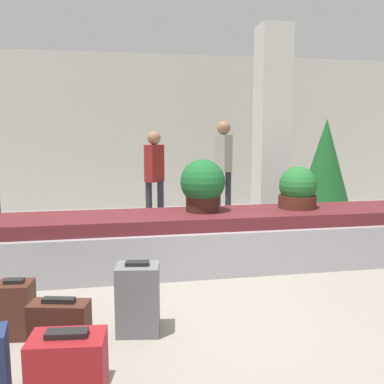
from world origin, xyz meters
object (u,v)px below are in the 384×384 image
potted_plant_0 (203,185)px  potted_plant_1 (298,189)px  suitcase_0 (138,299)px  traveler_2 (154,171)px  decorated_tree (325,168)px  suitcase_1 (16,309)px  traveler_0 (223,159)px  pillar (271,133)px  suitcase_2 (61,345)px

potted_plant_0 → potted_plant_1: 1.23m
suitcase_0 → traveler_2: (0.51, 3.84, 0.68)m
suitcase_0 → potted_plant_1: size_ratio=1.14×
traveler_2 → decorated_tree: bearing=125.4°
suitcase_1 → traveler_0: size_ratio=0.26×
pillar → potted_plant_1: size_ratio=6.08×
traveler_0 → potted_plant_0: bearing=-40.9°
potted_plant_0 → suitcase_2: bearing=-121.1°
suitcase_2 → decorated_tree: decorated_tree is taller
suitcase_0 → traveler_2: bearing=91.0°
pillar → decorated_tree: bearing=18.5°
pillar → potted_plant_0: (-1.37, -1.34, -0.62)m
traveler_0 → suitcase_2: bearing=-46.5°
traveler_2 → pillar: bearing=109.0°
suitcase_2 → suitcase_0: bearing=64.7°
suitcase_0 → suitcase_1: 0.97m
suitcase_1 → pillar: bearing=48.3°
suitcase_0 → potted_plant_0: 2.02m
potted_plant_0 → potted_plant_1: bearing=0.2°
suitcase_0 → potted_plant_0: (0.89, 1.68, 0.69)m
suitcase_0 → decorated_tree: decorated_tree is taller
traveler_0 → suitcase_0: bearing=-44.2°
suitcase_0 → traveler_0: 4.88m
suitcase_1 → potted_plant_1: potted_plant_1 is taller
suitcase_2 → potted_plant_1: potted_plant_1 is taller
suitcase_0 → traveler_0: traveler_0 is taller
traveler_0 → traveler_2: (-1.35, -0.59, -0.14)m
pillar → suitcase_1: pillar is taller
suitcase_1 → decorated_tree: (4.34, 3.28, 0.78)m
suitcase_2 → potted_plant_0: 2.82m
suitcase_2 → traveler_2: (1.04, 4.50, 0.68)m
decorated_tree → suitcase_2: bearing=-133.9°
suitcase_1 → traveler_0: 5.23m
pillar → traveler_0: bearing=105.5°
potted_plant_1 → pillar: bearing=83.8°
suitcase_1 → potted_plant_0: (1.85, 1.56, 0.75)m
potted_plant_1 → traveler_0: 2.77m
suitcase_0 → suitcase_1: (-0.96, 0.12, -0.06)m
suitcase_0 → potted_plant_1: potted_plant_1 is taller
suitcase_2 → potted_plant_0: (1.41, 2.34, 0.69)m
potted_plant_0 → suitcase_0: bearing=-117.8°
suitcase_2 → pillar: bearing=66.1°
suitcase_1 → suitcase_2: suitcase_2 is taller
decorated_tree → pillar: bearing=-161.5°
pillar → potted_plant_1: 1.52m
potted_plant_0 → suitcase_1: bearing=-139.8°
suitcase_0 → pillar: bearing=61.9°
suitcase_1 → decorated_tree: bearing=43.3°
suitcase_1 → suitcase_2: 0.90m
suitcase_0 → traveler_2: 3.93m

